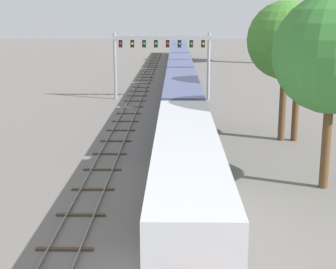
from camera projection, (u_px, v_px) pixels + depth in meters
name	position (u px, v px, depth m)	size (l,w,h in m)	color
track_main	(179.00, 82.00, 79.22)	(2.60, 200.00, 0.16)	slate
track_near	(133.00, 104.00, 59.84)	(2.60, 160.00, 0.16)	slate
passenger_train	(179.00, 67.00, 76.03)	(3.04, 127.18, 4.80)	silver
signal_gantry	(162.00, 50.00, 62.03)	(12.10, 0.49, 8.13)	#999BA0
trackside_tree_left	(286.00, 41.00, 41.01)	(6.34, 6.34, 11.47)	brown
trackside_tree_mid	(333.00, 54.00, 29.32)	(6.98, 6.98, 11.62)	brown
trackside_tree_right	(299.00, 44.00, 40.92)	(5.15, 5.15, 10.62)	brown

